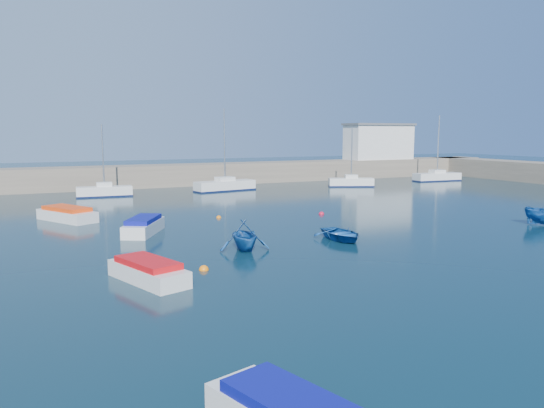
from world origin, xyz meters
name	(u,v)px	position (x,y,z in m)	size (l,w,h in m)	color
ground	(451,270)	(0.00, 0.00, 0.00)	(220.00, 220.00, 0.00)	#0B2532
back_wall	(182,175)	(0.00, 46.00, 1.30)	(96.00, 4.50, 2.60)	#746858
right_arm	(523,171)	(44.00, 32.00, 1.30)	(4.50, 32.00, 2.60)	#746858
harbor_office	(379,142)	(30.00, 46.00, 5.10)	(10.00, 4.00, 5.00)	silver
sailboat_5	(104,191)	(-10.65, 37.64, 0.59)	(5.59, 1.98, 7.36)	silver
sailboat_6	(225,185)	(2.52, 37.59, 0.63)	(7.27, 3.13, 9.23)	silver
sailboat_7	(351,182)	(18.05, 35.34, 0.58)	(5.53, 3.59, 7.23)	silver
sailboat_8	(437,176)	(33.01, 36.76, 0.60)	(6.86, 2.37, 8.84)	silver
motorboat_0	(148,271)	(-13.54, 4.28, 0.47)	(2.89, 4.75, 1.00)	silver
motorboat_1	(144,226)	(-11.32, 15.61, 0.51)	(3.54, 4.65, 1.09)	silver
motorboat_2	(67,214)	(-15.39, 23.21, 0.50)	(4.09, 5.46, 1.08)	silver
dinghy_center	(341,234)	(-0.83, 8.34, 0.38)	(2.59, 3.63, 0.75)	#154A94
dinghy_left	(244,235)	(-7.29, 8.30, 0.85)	(2.79, 3.23, 1.70)	#154A94
buoy_0	(204,270)	(-10.71, 5.11, 0.00)	(0.48, 0.48, 0.48)	orange
buoy_1	(321,214)	(3.37, 17.75, 0.00)	(0.45, 0.45, 0.45)	red
buoy_3	(219,218)	(-4.72, 19.62, 0.00)	(0.39, 0.39, 0.39)	orange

